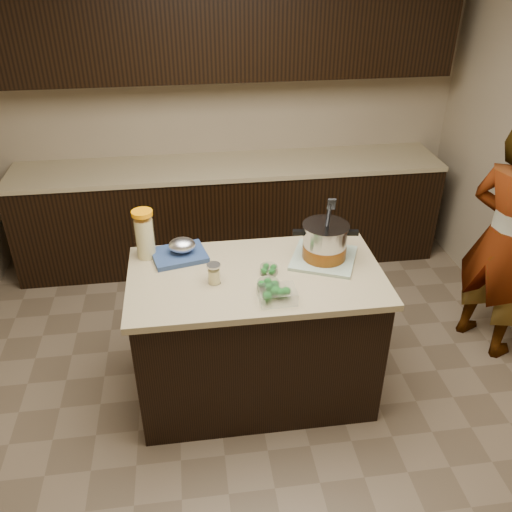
{
  "coord_description": "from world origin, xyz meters",
  "views": [
    {
      "loc": [
        -0.35,
        -2.57,
        2.59
      ],
      "look_at": [
        0.0,
        0.0,
        1.02
      ],
      "focal_mm": 38.0,
      "sensor_mm": 36.0,
      "label": 1
    }
  ],
  "objects_px": {
    "island": "(256,335)",
    "stock_pot": "(325,243)",
    "person": "(506,241)",
    "lemonade_pitcher": "(145,236)"
  },
  "relations": [
    {
      "from": "island",
      "to": "stock_pot",
      "type": "distance_m",
      "value": 0.71
    },
    {
      "from": "stock_pot",
      "to": "person",
      "type": "distance_m",
      "value": 1.3
    },
    {
      "from": "island",
      "to": "stock_pot",
      "type": "height_order",
      "value": "stock_pot"
    },
    {
      "from": "island",
      "to": "stock_pot",
      "type": "relative_size",
      "value": 3.78
    },
    {
      "from": "island",
      "to": "person",
      "type": "xyz_separation_m",
      "value": [
        1.7,
        0.27,
        0.38
      ]
    },
    {
      "from": "island",
      "to": "lemonade_pitcher",
      "type": "bearing_deg",
      "value": 155.67
    },
    {
      "from": "lemonade_pitcher",
      "to": "stock_pot",
      "type": "bearing_deg",
      "value": -9.79
    },
    {
      "from": "lemonade_pitcher",
      "to": "island",
      "type": "bearing_deg",
      "value": -24.33
    },
    {
      "from": "stock_pot",
      "to": "lemonade_pitcher",
      "type": "xyz_separation_m",
      "value": [
        -1.04,
        0.18,
        0.03
      ]
    },
    {
      "from": "stock_pot",
      "to": "person",
      "type": "height_order",
      "value": "person"
    }
  ]
}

